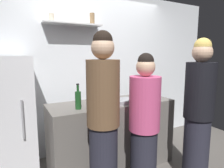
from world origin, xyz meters
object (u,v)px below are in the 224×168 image
at_px(wine_bottle_pale_glass, 143,91).
at_px(wine_bottle_amber_glass, 90,95).
at_px(refrigerator, 5,120).
at_px(person_blonde, 198,114).
at_px(person_pink_top, 144,127).
at_px(water_bottle_plastic, 141,93).
at_px(baking_pan, 122,101).
at_px(person_brown_jacket, 103,120).
at_px(wine_bottle_green_glass, 78,99).
at_px(utensil_holder, 94,104).

bearing_deg(wine_bottle_pale_glass, wine_bottle_amber_glass, 178.39).
bearing_deg(refrigerator, person_blonde, -28.82).
bearing_deg(wine_bottle_amber_glass, person_pink_top, -61.29).
xyz_separation_m(water_bottle_plastic, person_blonde, (0.30, -0.73, -0.16)).
bearing_deg(baking_pan, person_brown_jacket, -137.51).
height_order(wine_bottle_pale_glass, water_bottle_plastic, wine_bottle_pale_glass).
relative_size(wine_bottle_green_glass, person_blonde, 0.17).
distance_m(utensil_holder, person_pink_top, 0.64).
bearing_deg(utensil_holder, wine_bottle_pale_glass, 13.36).
bearing_deg(utensil_holder, wine_bottle_green_glass, 154.26).
bearing_deg(person_brown_jacket, wine_bottle_green_glass, 118.56).
relative_size(refrigerator, wine_bottle_green_glass, 5.10).
bearing_deg(person_brown_jacket, wine_bottle_pale_glass, 43.92).
distance_m(baking_pan, utensil_holder, 0.45).
height_order(wine_bottle_amber_glass, water_bottle_plastic, wine_bottle_amber_glass).
xyz_separation_m(utensil_holder, water_bottle_plastic, (0.78, 0.13, 0.04)).
distance_m(utensil_holder, wine_bottle_green_glass, 0.19).
xyz_separation_m(utensil_holder, person_pink_top, (0.41, -0.44, -0.21)).
bearing_deg(person_brown_jacket, utensil_holder, 95.50).
height_order(wine_bottle_pale_glass, wine_bottle_amber_glass, wine_bottle_amber_glass).
height_order(wine_bottle_pale_glass, wine_bottle_green_glass, wine_bottle_green_glass).
relative_size(baking_pan, person_brown_jacket, 0.19).
relative_size(wine_bottle_green_glass, water_bottle_plastic, 1.28).
relative_size(refrigerator, wine_bottle_amber_glass, 5.01).
height_order(baking_pan, person_brown_jacket, person_brown_jacket).
distance_m(water_bottle_plastic, person_blonde, 0.81).
xyz_separation_m(refrigerator, water_bottle_plastic, (1.74, -0.39, 0.26)).
relative_size(baking_pan, person_pink_top, 0.21).
relative_size(baking_pan, wine_bottle_green_glass, 1.11).
bearing_deg(person_pink_top, utensil_holder, -61.21).
xyz_separation_m(refrigerator, utensil_holder, (0.96, -0.52, 0.21)).
xyz_separation_m(baking_pan, wine_bottle_pale_glass, (0.45, 0.12, 0.08)).
bearing_deg(person_blonde, wine_bottle_amber_glass, -4.63).
relative_size(wine_bottle_green_glass, person_brown_jacket, 0.17).
distance_m(refrigerator, baking_pan, 1.47).
bearing_deg(water_bottle_plastic, refrigerator, 167.31).
bearing_deg(baking_pan, wine_bottle_pale_glass, 15.57).
distance_m(wine_bottle_amber_glass, person_pink_top, 0.82).
xyz_separation_m(utensil_holder, wine_bottle_amber_glass, (0.04, 0.23, 0.05)).
relative_size(utensil_holder, water_bottle_plastic, 0.95).
height_order(baking_pan, wine_bottle_pale_glass, wine_bottle_pale_glass).
xyz_separation_m(baking_pan, person_pink_top, (-0.02, -0.53, -0.17)).
xyz_separation_m(person_brown_jacket, person_blonde, (1.13, -0.25, -0.03)).
bearing_deg(refrigerator, water_bottle_plastic, -12.69).
height_order(refrigerator, wine_bottle_green_glass, refrigerator).
relative_size(refrigerator, utensil_holder, 6.93).
height_order(baking_pan, wine_bottle_amber_glass, wine_bottle_amber_glass).
distance_m(refrigerator, person_blonde, 2.33).
height_order(baking_pan, person_blonde, person_blonde).
bearing_deg(wine_bottle_amber_glass, person_brown_jacket, -98.45).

